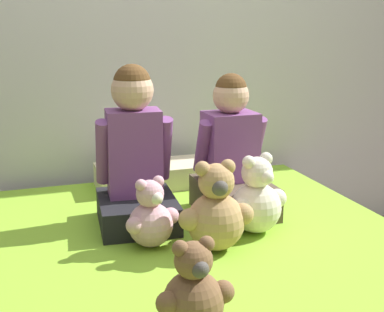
{
  "coord_description": "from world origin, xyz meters",
  "views": [
    {
      "loc": [
        -0.65,
        -1.61,
        1.24
      ],
      "look_at": [
        0.0,
        0.32,
        0.71
      ],
      "focal_mm": 50.0,
      "sensor_mm": 36.0,
      "label": 1
    }
  ],
  "objects_px": {
    "child_on_left": "(135,159)",
    "teddy_bear_at_foot_of_bed": "(194,292)",
    "bed": "(220,310)",
    "pillow_at_headboard": "(158,175)",
    "child_on_right": "(232,159)",
    "teddy_bear_held_by_left_child": "(151,218)",
    "teddy_bear_between_children": "(215,213)",
    "teddy_bear_held_by_right_child": "(257,200)"
  },
  "relations": [
    {
      "from": "child_on_left",
      "to": "teddy_bear_at_foot_of_bed",
      "type": "relative_size",
      "value": 2.44
    },
    {
      "from": "bed",
      "to": "pillow_at_headboard",
      "type": "xyz_separation_m",
      "value": [
        0.0,
        0.85,
        0.27
      ]
    },
    {
      "from": "child_on_right",
      "to": "teddy_bear_at_foot_of_bed",
      "type": "bearing_deg",
      "value": -119.62
    },
    {
      "from": "bed",
      "to": "teddy_bear_held_by_left_child",
      "type": "distance_m",
      "value": 0.42
    },
    {
      "from": "child_on_left",
      "to": "teddy_bear_held_by_left_child",
      "type": "height_order",
      "value": "child_on_left"
    },
    {
      "from": "teddy_bear_between_children",
      "to": "bed",
      "type": "bearing_deg",
      "value": -81.63
    },
    {
      "from": "child_on_right",
      "to": "teddy_bear_held_by_left_child",
      "type": "xyz_separation_m",
      "value": [
        -0.42,
        -0.25,
        -0.12
      ]
    },
    {
      "from": "bed",
      "to": "teddy_bear_held_by_right_child",
      "type": "height_order",
      "value": "teddy_bear_held_by_right_child"
    },
    {
      "from": "child_on_left",
      "to": "teddy_bear_held_by_left_child",
      "type": "relative_size",
      "value": 2.45
    },
    {
      "from": "child_on_left",
      "to": "teddy_bear_held_by_right_child",
      "type": "xyz_separation_m",
      "value": [
        0.42,
        -0.25,
        -0.13
      ]
    },
    {
      "from": "bed",
      "to": "teddy_bear_at_foot_of_bed",
      "type": "relative_size",
      "value": 7.71
    },
    {
      "from": "teddy_bear_held_by_left_child",
      "to": "teddy_bear_held_by_right_child",
      "type": "bearing_deg",
      "value": -18.79
    },
    {
      "from": "teddy_bear_between_children",
      "to": "pillow_at_headboard",
      "type": "distance_m",
      "value": 0.8
    },
    {
      "from": "bed",
      "to": "pillow_at_headboard",
      "type": "distance_m",
      "value": 0.89
    },
    {
      "from": "pillow_at_headboard",
      "to": "teddy_bear_between_children",
      "type": "bearing_deg",
      "value": -90.35
    },
    {
      "from": "bed",
      "to": "teddy_bear_between_children",
      "type": "distance_m",
      "value": 0.36
    },
    {
      "from": "teddy_bear_between_children",
      "to": "pillow_at_headboard",
      "type": "xyz_separation_m",
      "value": [
        0.0,
        0.8,
        -0.08
      ]
    },
    {
      "from": "bed",
      "to": "child_on_right",
      "type": "bearing_deg",
      "value": 62.72
    },
    {
      "from": "bed",
      "to": "pillow_at_headboard",
      "type": "bearing_deg",
      "value": 90.0
    },
    {
      "from": "bed",
      "to": "child_on_right",
      "type": "xyz_separation_m",
      "value": [
        0.2,
        0.4,
        0.45
      ]
    },
    {
      "from": "child_on_right",
      "to": "pillow_at_headboard",
      "type": "relative_size",
      "value": 0.99
    },
    {
      "from": "child_on_right",
      "to": "teddy_bear_at_foot_of_bed",
      "type": "xyz_separation_m",
      "value": [
        -0.45,
        -0.81,
        -0.12
      ]
    },
    {
      "from": "child_on_left",
      "to": "pillow_at_headboard",
      "type": "xyz_separation_m",
      "value": [
        0.21,
        0.45,
        -0.21
      ]
    },
    {
      "from": "bed",
      "to": "teddy_bear_between_children",
      "type": "xyz_separation_m",
      "value": [
        -0.0,
        0.05,
        0.36
      ]
    },
    {
      "from": "teddy_bear_held_by_left_child",
      "to": "teddy_bear_at_foot_of_bed",
      "type": "relative_size",
      "value": 0.99
    },
    {
      "from": "teddy_bear_held_by_right_child",
      "to": "teddy_bear_held_by_left_child",
      "type": "bearing_deg",
      "value": 162.63
    },
    {
      "from": "teddy_bear_held_by_right_child",
      "to": "teddy_bear_between_children",
      "type": "height_order",
      "value": "teddy_bear_between_children"
    },
    {
      "from": "child_on_right",
      "to": "teddy_bear_between_children",
      "type": "height_order",
      "value": "child_on_right"
    },
    {
      "from": "child_on_left",
      "to": "teddy_bear_held_by_left_child",
      "type": "bearing_deg",
      "value": -85.4
    },
    {
      "from": "child_on_right",
      "to": "teddy_bear_between_children",
      "type": "distance_m",
      "value": 0.42
    },
    {
      "from": "child_on_left",
      "to": "pillow_at_headboard",
      "type": "bearing_deg",
      "value": 69.85
    },
    {
      "from": "bed",
      "to": "teddy_bear_held_by_left_child",
      "type": "xyz_separation_m",
      "value": [
        -0.21,
        0.15,
        0.33
      ]
    },
    {
      "from": "pillow_at_headboard",
      "to": "teddy_bear_held_by_left_child",
      "type": "bearing_deg",
      "value": -107.01
    },
    {
      "from": "teddy_bear_held_by_left_child",
      "to": "pillow_at_headboard",
      "type": "relative_size",
      "value": 0.44
    },
    {
      "from": "teddy_bear_held_by_right_child",
      "to": "pillow_at_headboard",
      "type": "xyz_separation_m",
      "value": [
        -0.21,
        0.7,
        -0.08
      ]
    },
    {
      "from": "child_on_right",
      "to": "teddy_bear_at_foot_of_bed",
      "type": "relative_size",
      "value": 2.25
    },
    {
      "from": "teddy_bear_at_foot_of_bed",
      "to": "teddy_bear_between_children",
      "type": "bearing_deg",
      "value": 58.97
    },
    {
      "from": "teddy_bear_at_foot_of_bed",
      "to": "pillow_at_headboard",
      "type": "xyz_separation_m",
      "value": [
        0.24,
        1.26,
        -0.05
      ]
    },
    {
      "from": "bed",
      "to": "child_on_right",
      "type": "distance_m",
      "value": 0.63
    },
    {
      "from": "teddy_bear_at_foot_of_bed",
      "to": "pillow_at_headboard",
      "type": "distance_m",
      "value": 1.29
    },
    {
      "from": "bed",
      "to": "teddy_bear_at_foot_of_bed",
      "type": "distance_m",
      "value": 0.58
    },
    {
      "from": "child_on_left",
      "to": "child_on_right",
      "type": "height_order",
      "value": "child_on_left"
    }
  ]
}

